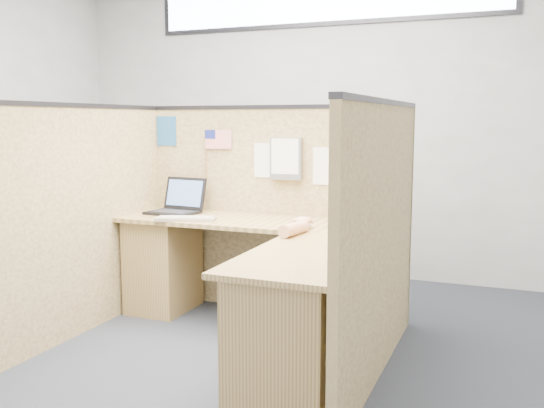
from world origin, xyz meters
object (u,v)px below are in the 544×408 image
at_px(l_desk, 257,284).
at_px(laptop, 177,204).
at_px(keyboard, 186,219).
at_px(mouse, 303,225).

relative_size(l_desk, laptop, 5.18).
bearing_deg(laptop, keyboard, -45.35).
bearing_deg(l_desk, laptop, 150.54).
height_order(l_desk, mouse, mouse).
xyz_separation_m(keyboard, mouse, (0.86, 0.00, 0.01)).
xyz_separation_m(l_desk, laptop, (-0.86, 0.49, 0.40)).
bearing_deg(keyboard, laptop, 109.98).
height_order(l_desk, laptop, laptop).
bearing_deg(mouse, l_desk, -141.95).
xyz_separation_m(laptop, mouse, (1.11, -0.30, -0.04)).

